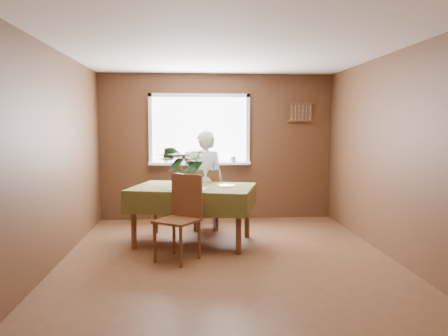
{
  "coord_description": "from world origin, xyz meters",
  "views": [
    {
      "loc": [
        -0.41,
        -5.26,
        1.61
      ],
      "look_at": [
        0.0,
        0.55,
        1.05
      ],
      "focal_mm": 35.0,
      "sensor_mm": 36.0,
      "label": 1
    }
  ],
  "objects": [
    {
      "name": "chair_far",
      "position": [
        -0.22,
        1.44,
        0.52
      ],
      "size": [
        0.41,
        0.41,
        0.95
      ],
      "rotation": [
        0.0,
        0.0,
        3.12
      ],
      "color": "brown",
      "rests_on": "floor"
    },
    {
      "name": "chair_near",
      "position": [
        -0.56,
        -0.05,
        0.56
      ],
      "size": [
        0.61,
        0.61,
        1.03
      ],
      "rotation": [
        0.0,
        0.0,
        -0.6
      ],
      "color": "brown",
      "rests_on": "floor"
    },
    {
      "name": "wall_right",
      "position": [
        2.0,
        0.0,
        1.25
      ],
      "size": [
        0.0,
        4.5,
        4.5
      ],
      "primitive_type": "plane",
      "rotation": [
        1.57,
        0.0,
        -1.57
      ],
      "color": "brown",
      "rests_on": "floor"
    },
    {
      "name": "table_knife",
      "position": [
        -0.31,
        0.36,
        0.8
      ],
      "size": [
        0.04,
        0.22,
        0.0
      ],
      "primitive_type": "cube",
      "rotation": [
        0.0,
        0.0,
        0.07
      ],
      "color": "silver",
      "rests_on": "dining_table"
    },
    {
      "name": "dining_table",
      "position": [
        -0.42,
        0.67,
        0.69
      ],
      "size": [
        1.85,
        1.47,
        0.8
      ],
      "rotation": [
        0.0,
        0.0,
        -0.25
      ],
      "color": "brown",
      "rests_on": "floor"
    },
    {
      "name": "wall_front",
      "position": [
        0.0,
        -2.25,
        1.25
      ],
      "size": [
        4.0,
        0.0,
        4.0
      ],
      "primitive_type": "plane",
      "rotation": [
        -1.57,
        0.0,
        0.0
      ],
      "color": "brown",
      "rests_on": "floor"
    },
    {
      "name": "wall_back",
      "position": [
        0.0,
        2.25,
        1.25
      ],
      "size": [
        4.0,
        0.0,
        4.0
      ],
      "primitive_type": "plane",
      "rotation": [
        1.57,
        0.0,
        0.0
      ],
      "color": "brown",
      "rests_on": "floor"
    },
    {
      "name": "window_assembly",
      "position": [
        -0.29,
        2.2,
        1.35
      ],
      "size": [
        1.72,
        0.2,
        1.22
      ],
      "color": "white",
      "rests_on": "wall_back"
    },
    {
      "name": "flower_bouquet",
      "position": [
        -0.51,
        0.47,
        1.12
      ],
      "size": [
        0.59,
        0.59,
        0.5
      ],
      "rotation": [
        0.0,
        0.0,
        0.2
      ],
      "color": "white",
      "rests_on": "dining_table"
    },
    {
      "name": "ceiling",
      "position": [
        0.0,
        0.0,
        2.5
      ],
      "size": [
        4.5,
        4.5,
        0.0
      ],
      "primitive_type": "plane",
      "rotation": [
        3.14,
        0.0,
        0.0
      ],
      "color": "white",
      "rests_on": "wall_back"
    },
    {
      "name": "side_plate",
      "position": [
        0.04,
        0.68,
        0.79
      ],
      "size": [
        0.27,
        0.27,
        0.01
      ],
      "primitive_type": "cylinder",
      "rotation": [
        0.0,
        0.0,
        0.07
      ],
      "color": "white",
      "rests_on": "dining_table"
    },
    {
      "name": "wall_left",
      "position": [
        -2.0,
        0.0,
        1.25
      ],
      "size": [
        0.0,
        4.5,
        4.5
      ],
      "primitive_type": "plane",
      "rotation": [
        1.57,
        0.0,
        1.57
      ],
      "color": "brown",
      "rests_on": "floor"
    },
    {
      "name": "spoon_rack",
      "position": [
        1.45,
        2.22,
        1.85
      ],
      "size": [
        0.44,
        0.05,
        0.33
      ],
      "color": "brown",
      "rests_on": "wall_back"
    },
    {
      "name": "seated_woman",
      "position": [
        -0.23,
        1.39,
        0.77
      ],
      "size": [
        0.57,
        0.37,
        1.54
      ],
      "primitive_type": "imported",
      "rotation": [
        0.0,
        0.0,
        3.15
      ],
      "color": "white",
      "rests_on": "floor"
    },
    {
      "name": "floor",
      "position": [
        0.0,
        0.0,
        0.0
      ],
      "size": [
        4.5,
        4.5,
        0.0
      ],
      "primitive_type": "plane",
      "color": "#502F1B",
      "rests_on": "ground"
    }
  ]
}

